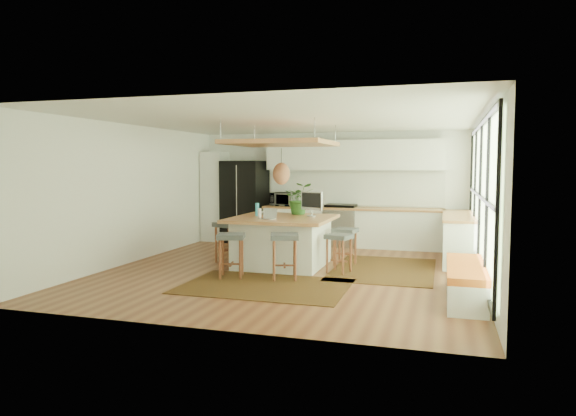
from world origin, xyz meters
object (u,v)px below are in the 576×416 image
(island, at_px, (283,241))
(stool_right_back, at_px, (345,247))
(island_plant, at_px, (299,202))
(stool_right_front, at_px, (339,253))
(microwave, at_px, (284,198))
(stool_left_side, at_px, (229,244))
(monitor, at_px, (312,203))
(stool_near_right, at_px, (284,258))
(fridge, at_px, (245,205))
(laptop, at_px, (267,213))
(stool_near_left, at_px, (231,257))

(island, height_order, stool_right_back, island)
(island, relative_size, island_plant, 2.93)
(island, bearing_deg, stool_right_front, -16.37)
(microwave, bearing_deg, stool_left_side, -84.42)
(stool_right_back, height_order, monitor, monitor)
(stool_near_right, height_order, island_plant, island_plant)
(stool_right_front, height_order, monitor, monitor)
(fridge, relative_size, laptop, 6.72)
(laptop, distance_m, monitor, 0.99)
(monitor, bearing_deg, microwave, 144.79)
(monitor, bearing_deg, stool_right_front, -16.78)
(stool_near_right, distance_m, stool_right_front, 1.12)
(stool_left_side, height_order, monitor, monitor)
(stool_right_back, xyz_separation_m, stool_left_side, (-2.24, -0.35, 0.00))
(island, height_order, stool_right_front, island)
(fridge, height_order, island, fridge)
(stool_near_left, distance_m, microwave, 4.04)
(fridge, xyz_separation_m, monitor, (2.34, -2.43, 0.26))
(stool_near_left, relative_size, stool_right_front, 1.09)
(island, relative_size, monitor, 3.57)
(stool_near_right, bearing_deg, island, 108.94)
(laptop, xyz_separation_m, island_plant, (0.30, 1.10, 0.13))
(island, xyz_separation_m, monitor, (0.50, 0.28, 0.72))
(laptop, bearing_deg, stool_near_right, -35.22)
(stool_near_left, height_order, stool_near_right, stool_near_right)
(stool_left_side, relative_size, laptop, 2.66)
(stool_left_side, xyz_separation_m, island_plant, (1.26, 0.63, 0.82))
(fridge, height_order, stool_right_front, fridge)
(fridge, bearing_deg, island, -49.55)
(fridge, bearing_deg, monitor, -39.83)
(microwave, bearing_deg, fridge, -169.43)
(island, xyz_separation_m, laptop, (-0.14, -0.47, 0.58))
(fridge, bearing_deg, stool_left_side, -68.52)
(stool_near_left, relative_size, monitor, 1.45)
(fridge, height_order, island_plant, fridge)
(stool_right_front, bearing_deg, monitor, 136.87)
(laptop, relative_size, island_plant, 0.48)
(monitor, bearing_deg, stool_left_side, -144.07)
(island, distance_m, stool_near_right, 1.23)
(fridge, xyz_separation_m, island, (1.84, -2.70, -0.46))
(stool_near_left, relative_size, laptop, 2.50)
(fridge, bearing_deg, stool_near_left, -65.31)
(stool_right_back, relative_size, microwave, 1.20)
(fridge, bearing_deg, stool_near_right, -53.69)
(stool_near_left, xyz_separation_m, stool_near_right, (0.91, 0.12, 0.00))
(monitor, height_order, island_plant, monitor)
(island_plant, bearing_deg, fridge, 133.97)
(stool_near_right, bearing_deg, island_plant, 97.59)
(stool_right_front, bearing_deg, stool_near_left, -150.81)
(stool_near_left, bearing_deg, stool_right_front, 29.19)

